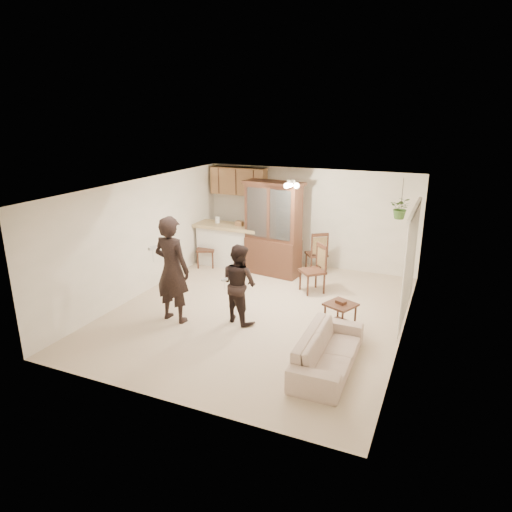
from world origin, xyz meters
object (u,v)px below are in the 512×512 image
at_px(adult, 172,276).
at_px(sofa, 328,346).
at_px(chair_bar, 206,255).
at_px(side_table, 340,317).
at_px(china_hutch, 273,229).
at_px(chair_hutch_right, 316,261).
at_px(child, 239,288).
at_px(chair_hutch_left, 312,279).

bearing_deg(adult, sofa, 177.14).
bearing_deg(chair_bar, side_table, -52.64).
bearing_deg(china_hutch, chair_hutch_right, 37.50).
height_order(adult, chair_bar, adult).
xyz_separation_m(adult, china_hutch, (0.77, 3.20, 0.23)).
relative_size(sofa, child, 1.39).
relative_size(child, china_hutch, 0.59).
distance_m(chair_bar, chair_hutch_right, 2.83).
relative_size(sofa, chair_bar, 1.82).
height_order(child, chair_hutch_left, child).
relative_size(side_table, chair_hutch_left, 0.59).
distance_m(adult, china_hutch, 3.30).
bearing_deg(china_hutch, side_table, -39.05).
bearing_deg(sofa, side_table, 4.61).
bearing_deg(sofa, chair_bar, 48.70).
bearing_deg(adult, chair_hutch_left, -123.28).
bearing_deg(adult, side_table, -158.79).
bearing_deg(sofa, chair_hutch_left, 20.34).
height_order(china_hutch, chair_hutch_left, china_hutch).
relative_size(china_hutch, chair_hutch_left, 2.11).
bearing_deg(chair_hutch_left, side_table, -10.99).
height_order(china_hutch, chair_bar, china_hutch).
bearing_deg(chair_bar, chair_hutch_left, -35.06).
distance_m(child, chair_hutch_left, 2.18).
bearing_deg(side_table, chair_hutch_left, 122.11).
distance_m(sofa, side_table, 1.32).
relative_size(adult, chair_hutch_left, 1.66).
bearing_deg(china_hutch, child, -74.16).
height_order(chair_bar, chair_hutch_right, chair_hutch_right).
relative_size(sofa, china_hutch, 0.82).
relative_size(chair_bar, chair_hutch_left, 0.95).
height_order(china_hutch, side_table, china_hutch).
xyz_separation_m(chair_bar, chair_hutch_left, (3.03, -0.60, 0.01)).
xyz_separation_m(sofa, child, (-1.99, 0.96, 0.31)).
distance_m(child, china_hutch, 2.81).
xyz_separation_m(adult, chair_bar, (-1.02, 3.04, -0.61)).
bearing_deg(child, chair_bar, -27.80).
bearing_deg(chair_hutch_left, sofa, -21.74).
height_order(side_table, chair_hutch_left, chair_hutch_left).
bearing_deg(child, adult, 43.35).
height_order(child, side_table, child).
relative_size(adult, side_table, 2.81).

